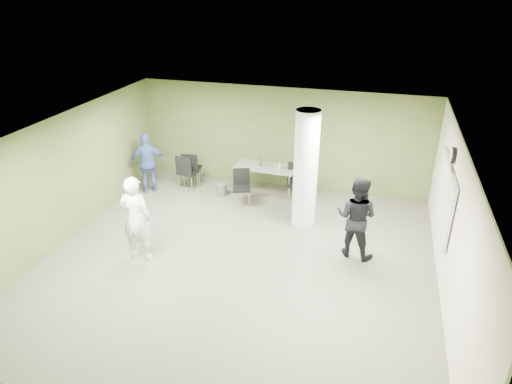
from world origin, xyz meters
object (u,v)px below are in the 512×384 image
(folding_table, at_px, (265,168))
(chair_back_left, at_px, (187,170))
(man_black, at_px, (356,217))
(man_blue, at_px, (148,163))
(woman_white, at_px, (136,219))

(folding_table, bearing_deg, chair_back_left, -168.11)
(man_black, xyz_separation_m, man_blue, (-5.68, 1.66, -0.06))
(folding_table, relative_size, chair_back_left, 1.64)
(folding_table, relative_size, man_blue, 0.99)
(woman_white, relative_size, man_blue, 1.11)
(chair_back_left, xyz_separation_m, man_black, (4.74, -2.05, 0.30))
(chair_back_left, xyz_separation_m, woman_white, (0.40, -3.41, 0.34))
(chair_back_left, relative_size, man_blue, 0.60)
(chair_back_left, bearing_deg, folding_table, -160.52)
(folding_table, xyz_separation_m, man_blue, (-3.08, -0.77, 0.11))
(man_blue, bearing_deg, folding_table, 163.52)
(chair_back_left, distance_m, woman_white, 3.45)
(woman_white, bearing_deg, man_blue, -68.79)
(folding_table, xyz_separation_m, woman_white, (-1.74, -3.79, 0.20))
(woman_white, bearing_deg, chair_back_left, -86.06)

